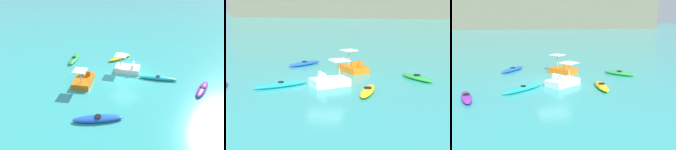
% 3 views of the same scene
% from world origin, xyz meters
% --- Properties ---
extents(ground_plane, '(600.00, 600.00, 0.00)m').
position_xyz_m(ground_plane, '(0.00, 0.00, 0.00)').
color(ground_plane, '#38ADA8').
extents(headland_cliff, '(154.04, 59.16, 26.53)m').
position_xyz_m(headland_cliff, '(9.32, 132.89, 13.26)').
color(headland_cliff, '#6B6651').
rests_on(headland_cliff, ground_plane).
extents(kayak_cyan, '(3.27, 2.51, 0.37)m').
position_xyz_m(kayak_cyan, '(-2.57, -1.60, 0.16)').
color(kayak_cyan, '#19B7C6').
rests_on(kayak_cyan, ground_plane).
extents(kayak_blue, '(2.71, 3.09, 0.37)m').
position_xyz_m(kayak_blue, '(-2.74, 5.86, 0.16)').
color(kayak_blue, blue).
rests_on(kayak_blue, ground_plane).
extents(kayak_purple, '(1.05, 2.92, 0.37)m').
position_xyz_m(kayak_purple, '(-6.22, -2.73, 0.16)').
color(kayak_purple, purple).
rests_on(kayak_purple, ground_plane).
extents(kayak_green, '(2.37, 2.80, 0.37)m').
position_xyz_m(kayak_green, '(6.41, 1.49, 0.16)').
color(kayak_green, green).
rests_on(kayak_green, ground_plane).
extents(kayak_yellow, '(1.19, 3.12, 0.37)m').
position_xyz_m(kayak_yellow, '(3.00, -2.38, 0.16)').
color(kayak_yellow, yellow).
rests_on(kayak_yellow, ground_plane).
extents(pedal_boat_white, '(2.83, 2.54, 1.68)m').
position_xyz_m(pedal_boat_white, '(0.51, -0.85, 0.34)').
color(pedal_boat_white, white).
rests_on(pedal_boat_white, ground_plane).
extents(pedal_boat_orange, '(2.64, 2.82, 1.68)m').
position_xyz_m(pedal_boat_orange, '(1.74, 3.67, 0.34)').
color(pedal_boat_orange, orange).
rests_on(pedal_boat_orange, ground_plane).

